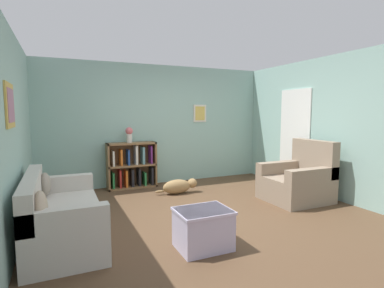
{
  "coord_description": "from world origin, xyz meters",
  "views": [
    {
      "loc": [
        -2.02,
        -4.12,
        1.58
      ],
      "look_at": [
        0.0,
        0.4,
        1.05
      ],
      "focal_mm": 28.0,
      "sensor_mm": 36.0,
      "label": 1
    }
  ],
  "objects": [
    {
      "name": "ground_plane",
      "position": [
        0.0,
        0.0,
        0.0
      ],
      "size": [
        14.0,
        14.0,
        0.0
      ],
      "primitive_type": "plane",
      "color": "brown"
    },
    {
      "name": "bookshelf",
      "position": [
        -0.65,
        2.04,
        0.45
      ],
      "size": [
        1.01,
        0.32,
        0.95
      ],
      "color": "olive",
      "rests_on": "ground_plane"
    },
    {
      "name": "wall_right",
      "position": [
        2.55,
        0.02,
        1.29
      ],
      "size": [
        0.16,
        5.0,
        2.6
      ],
      "color": "#93BCB2",
      "rests_on": "ground_plane"
    },
    {
      "name": "couch",
      "position": [
        -2.06,
        -0.25,
        0.31
      ],
      "size": [
        0.84,
        1.77,
        0.84
      ],
      "color": "beige",
      "rests_on": "ground_plane"
    },
    {
      "name": "wall_back",
      "position": [
        0.0,
        2.25,
        1.3
      ],
      "size": [
        5.6,
        0.13,
        2.6
      ],
      "color": "#93BCB2",
      "rests_on": "ground_plane"
    },
    {
      "name": "wall_left",
      "position": [
        -2.55,
        -0.0,
        1.3
      ],
      "size": [
        0.13,
        5.0,
        2.6
      ],
      "color": "#93BCB2",
      "rests_on": "ground_plane"
    },
    {
      "name": "recliner_chair",
      "position": [
        1.88,
        -0.1,
        0.35
      ],
      "size": [
        1.04,
        0.95,
        1.07
      ],
      "color": "gray",
      "rests_on": "ground_plane"
    },
    {
      "name": "coffee_table",
      "position": [
        -0.54,
        -1.12,
        0.25
      ],
      "size": [
        0.62,
        0.5,
        0.46
      ],
      "color": "#BCB2D1",
      "rests_on": "ground_plane"
    },
    {
      "name": "dog",
      "position": [
        0.07,
        1.18,
        0.14
      ],
      "size": [
        0.85,
        0.25,
        0.28
      ],
      "color": "#9E7A4C",
      "rests_on": "ground_plane"
    },
    {
      "name": "vase",
      "position": [
        -0.7,
        2.02,
        1.13
      ],
      "size": [
        0.15,
        0.15,
        0.32
      ],
      "color": "silver",
      "rests_on": "bookshelf"
    }
  ]
}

